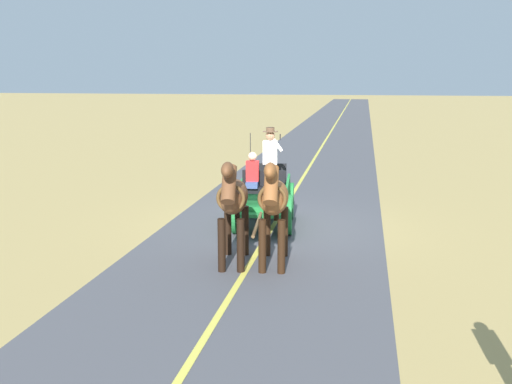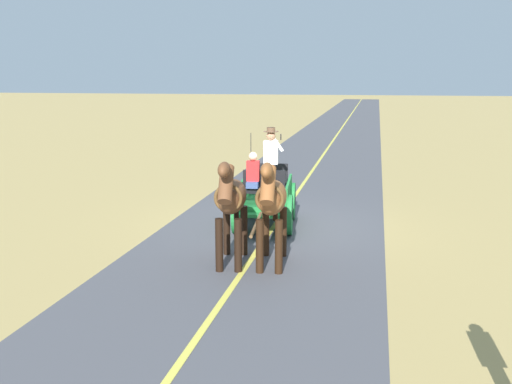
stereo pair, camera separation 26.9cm
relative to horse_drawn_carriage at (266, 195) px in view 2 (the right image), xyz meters
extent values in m
plane|color=tan|center=(-0.21, -0.10, -0.82)|extent=(200.00, 200.00, 0.00)
cube|color=#4C4C51|center=(-0.21, -0.10, -0.81)|extent=(5.40, 160.00, 0.01)
cube|color=#DBCC4C|center=(-0.21, -0.10, -0.81)|extent=(0.12, 160.00, 0.00)
cube|color=#1E7233|center=(0.01, -0.08, -0.16)|extent=(1.41, 2.31, 0.12)
cube|color=#1E7233|center=(-0.56, -0.14, 0.12)|extent=(0.26, 2.09, 0.44)
cube|color=#1E7233|center=(0.58, -0.03, 0.12)|extent=(0.26, 2.09, 0.44)
cube|color=#1E7233|center=(-0.11, 1.13, -0.26)|extent=(1.10, 0.34, 0.08)
cube|color=#1E7233|center=(0.13, -1.28, -0.34)|extent=(0.74, 0.27, 0.06)
cube|color=black|center=(-0.05, 0.52, 0.22)|extent=(1.05, 0.46, 0.14)
cube|color=black|center=(-0.03, 0.34, 0.44)|extent=(1.02, 0.18, 0.44)
cube|color=black|center=(0.06, -0.58, 0.22)|extent=(1.05, 0.46, 0.14)
cube|color=black|center=(0.08, -0.75, 0.44)|extent=(1.02, 0.18, 0.44)
cylinder|color=#1E7233|center=(-0.71, 0.62, -0.34)|extent=(0.19, 0.97, 0.96)
cylinder|color=black|center=(-0.71, 0.62, -0.34)|extent=(0.14, 0.22, 0.21)
cylinder|color=#1E7233|center=(0.58, 0.75, -0.34)|extent=(0.19, 0.97, 0.96)
cylinder|color=black|center=(0.58, 0.75, -0.34)|extent=(0.14, 0.22, 0.21)
cylinder|color=#1E7233|center=(-0.56, -0.91, -0.34)|extent=(0.19, 0.97, 0.96)
cylinder|color=black|center=(-0.56, -0.91, -0.34)|extent=(0.14, 0.22, 0.21)
cylinder|color=#1E7233|center=(0.73, -0.79, -0.34)|extent=(0.19, 0.97, 0.96)
cylinder|color=black|center=(0.73, -0.79, -0.34)|extent=(0.14, 0.22, 0.21)
cylinder|color=brown|center=(-0.20, 2.11, -0.21)|extent=(0.26, 2.00, 0.07)
cylinder|color=black|center=(0.25, 0.55, 0.92)|extent=(0.02, 0.02, 1.30)
cylinder|color=#384C7F|center=(-0.17, 0.23, 0.35)|extent=(0.22, 0.22, 0.90)
cube|color=silver|center=(-0.17, 0.23, 1.08)|extent=(0.36, 0.25, 0.56)
sphere|color=#9E7051|center=(-0.17, 0.23, 1.48)|extent=(0.22, 0.22, 0.22)
cylinder|color=#473323|center=(-0.17, 0.23, 1.58)|extent=(0.36, 0.36, 0.01)
cylinder|color=#473323|center=(-0.17, 0.23, 1.63)|extent=(0.20, 0.20, 0.10)
cylinder|color=silver|center=(-0.35, 0.25, 1.26)|extent=(0.27, 0.10, 0.32)
cube|color=black|center=(-0.41, 0.27, 1.46)|extent=(0.03, 0.07, 0.14)
cube|color=#384C7F|center=(0.19, 0.66, 0.36)|extent=(0.31, 0.35, 0.14)
cube|color=red|center=(0.20, 0.54, 0.67)|extent=(0.32, 0.23, 0.48)
sphere|color=beige|center=(0.20, 0.54, 1.02)|extent=(0.20, 0.20, 0.20)
ellipsoid|color=brown|center=(-0.68, 2.86, 0.55)|extent=(0.69, 1.60, 0.64)
cylinder|color=black|center=(-0.90, 3.39, -0.29)|extent=(0.15, 0.15, 1.05)
cylinder|color=black|center=(-0.54, 3.42, -0.29)|extent=(0.15, 0.15, 1.05)
cylinder|color=black|center=(-0.81, 2.31, -0.29)|extent=(0.15, 0.15, 1.05)
cylinder|color=black|center=(-0.45, 2.34, -0.29)|extent=(0.15, 0.15, 1.05)
cylinder|color=brown|center=(-0.74, 3.70, 0.95)|extent=(0.31, 0.67, 0.73)
ellipsoid|color=brown|center=(-0.76, 3.92, 1.26)|extent=(0.26, 0.56, 0.28)
cube|color=black|center=(-0.74, 3.68, 0.99)|extent=(0.10, 0.51, 0.56)
cylinder|color=black|center=(-0.61, 2.13, 0.25)|extent=(0.11, 0.11, 0.70)
torus|color=brown|center=(-0.72, 3.41, 0.63)|extent=(0.55, 0.12, 0.55)
ellipsoid|color=brown|center=(0.12, 2.94, 0.55)|extent=(0.75, 1.62, 0.64)
cylinder|color=black|center=(-0.13, 3.46, -0.29)|extent=(0.15, 0.15, 1.05)
cylinder|color=black|center=(0.24, 3.51, -0.29)|extent=(0.15, 0.15, 1.05)
cylinder|color=black|center=(0.01, 2.38, -0.29)|extent=(0.15, 0.15, 1.05)
cylinder|color=black|center=(0.37, 2.42, -0.29)|extent=(0.15, 0.15, 1.05)
cylinder|color=brown|center=(0.02, 3.78, 0.95)|extent=(0.34, 0.67, 0.73)
ellipsoid|color=brown|center=(-0.01, 4.00, 1.26)|extent=(0.28, 0.56, 0.28)
cube|color=black|center=(0.02, 3.76, 0.99)|extent=(0.12, 0.51, 0.56)
cylinder|color=black|center=(0.21, 2.21, 0.25)|extent=(0.11, 0.11, 0.70)
torus|color=brown|center=(0.06, 3.48, 0.63)|extent=(0.55, 0.14, 0.55)
camera|label=1|loc=(-2.35, 13.84, 2.90)|focal=40.64mm
camera|label=2|loc=(-2.61, 13.79, 2.90)|focal=40.64mm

